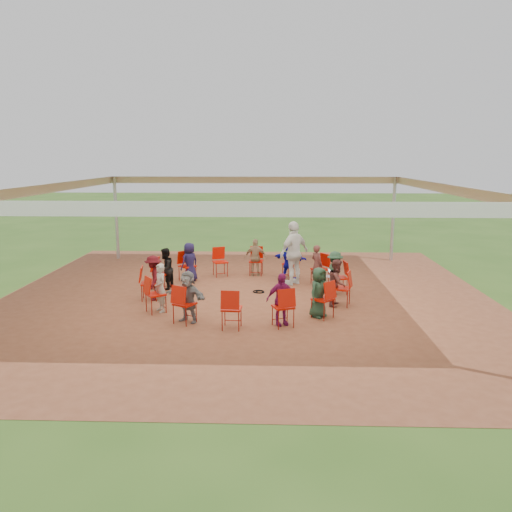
{
  "coord_description": "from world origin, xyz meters",
  "views": [
    {
      "loc": [
        0.7,
        -12.88,
        3.67
      ],
      "look_at": [
        0.25,
        0.3,
        1.06
      ],
      "focal_mm": 35.0,
      "sensor_mm": 36.0,
      "label": 1
    }
  ],
  "objects_px": {
    "chair_7": "(149,283)",
    "person_seated_8": "(188,296)",
    "chair_1": "(320,269)",
    "chair_6": "(162,274)",
    "person_seated_10": "(319,292)",
    "person_seated_0": "(335,273)",
    "chair_9": "(185,304)",
    "person_seated_11": "(337,283)",
    "chair_8": "(156,294)",
    "chair_5": "(187,266)",
    "chair_10": "(232,309)",
    "chair_12": "(323,299)",
    "chair_4": "(220,262)",
    "laptop": "(329,274)",
    "cable_coil": "(259,292)",
    "person_seated_2": "(289,260)",
    "chair_2": "(291,264)",
    "person_seated_5": "(165,269)",
    "chair_13": "(341,289)",
    "standing_person": "(294,253)",
    "person_seated_4": "(190,262)",
    "chair_0": "(339,278)",
    "person_seated_9": "(281,299)",
    "person_seated_6": "(154,278)",
    "person_seated_1": "(317,265)",
    "person_seated_7": "(160,288)",
    "chair_11": "(283,307)",
    "chair_3": "(256,261)"
  },
  "relations": [
    {
      "from": "person_seated_1",
      "to": "person_seated_7",
      "type": "xyz_separation_m",
      "value": [
        -3.99,
        -2.74,
        0.0
      ]
    },
    {
      "from": "chair_13",
      "to": "person_seated_10",
      "type": "bearing_deg",
      "value": 161.1
    },
    {
      "from": "chair_4",
      "to": "chair_11",
      "type": "bearing_deg",
      "value": 90.0
    },
    {
      "from": "person_seated_4",
      "to": "person_seated_6",
      "type": "distance_m",
      "value": 2.1
    },
    {
      "from": "person_seated_2",
      "to": "chair_2",
      "type": "bearing_deg",
      "value": -90.0
    },
    {
      "from": "person_seated_1",
      "to": "person_seated_9",
      "type": "height_order",
      "value": "same"
    },
    {
      "from": "chair_7",
      "to": "person_seated_8",
      "type": "bearing_deg",
      "value": 28.59
    },
    {
      "from": "chair_5",
      "to": "chair_8",
      "type": "relative_size",
      "value": 1.0
    },
    {
      "from": "person_seated_6",
      "to": "person_seated_10",
      "type": "xyz_separation_m",
      "value": [
        4.17,
        -1.27,
        0.0
      ]
    },
    {
      "from": "standing_person",
      "to": "person_seated_4",
      "type": "bearing_deg",
      "value": -48.51
    },
    {
      "from": "person_seated_8",
      "to": "laptop",
      "type": "xyz_separation_m",
      "value": [
        3.43,
        2.45,
        -0.04
      ]
    },
    {
      "from": "chair_4",
      "to": "laptop",
      "type": "height_order",
      "value": "chair_4"
    },
    {
      "from": "chair_1",
      "to": "person_seated_9",
      "type": "height_order",
      "value": "person_seated_9"
    },
    {
      "from": "chair_5",
      "to": "chair_10",
      "type": "distance_m",
      "value": 4.58
    },
    {
      "from": "chair_4",
      "to": "person_seated_6",
      "type": "xyz_separation_m",
      "value": [
        -1.46,
        -2.73,
        0.15
      ]
    },
    {
      "from": "chair_9",
      "to": "person_seated_0",
      "type": "bearing_deg",
      "value": 64.95
    },
    {
      "from": "chair_2",
      "to": "person_seated_5",
      "type": "relative_size",
      "value": 0.76
    },
    {
      "from": "person_seated_5",
      "to": "person_seated_9",
      "type": "bearing_deg",
      "value": 64.29
    },
    {
      "from": "chair_6",
      "to": "chair_13",
      "type": "xyz_separation_m",
      "value": [
        4.86,
        -1.48,
        0.0
      ]
    },
    {
      "from": "chair_4",
      "to": "person_seated_4",
      "type": "bearing_deg",
      "value": 18.9
    },
    {
      "from": "person_seated_2",
      "to": "laptop",
      "type": "distance_m",
      "value": 2.03
    },
    {
      "from": "chair_1",
      "to": "chair_6",
      "type": "xyz_separation_m",
      "value": [
        -4.53,
        -0.7,
        0.0
      ]
    },
    {
      "from": "chair_0",
      "to": "person_seated_9",
      "type": "relative_size",
      "value": 0.76
    },
    {
      "from": "chair_13",
      "to": "person_seated_1",
      "type": "bearing_deg",
      "value": 28.59
    },
    {
      "from": "chair_0",
      "to": "chair_8",
      "type": "height_order",
      "value": "same"
    },
    {
      "from": "person_seated_8",
      "to": "person_seated_11",
      "type": "xyz_separation_m",
      "value": [
        3.52,
        1.4,
        0.0
      ]
    },
    {
      "from": "chair_1",
      "to": "chair_7",
      "type": "distance_m",
      "value": 4.96
    },
    {
      "from": "chair_9",
      "to": "person_seated_11",
      "type": "relative_size",
      "value": 0.76
    },
    {
      "from": "cable_coil",
      "to": "person_seated_0",
      "type": "bearing_deg",
      "value": -2.56
    },
    {
      "from": "chair_9",
      "to": "chair_12",
      "type": "height_order",
      "value": "same"
    },
    {
      "from": "person_seated_11",
      "to": "chair_1",
      "type": "bearing_deg",
      "value": 22.84
    },
    {
      "from": "cable_coil",
      "to": "chair_9",
      "type": "bearing_deg",
      "value": -120.89
    },
    {
      "from": "standing_person",
      "to": "chair_3",
      "type": "bearing_deg",
      "value": -88.75
    },
    {
      "from": "person_seated_11",
      "to": "laptop",
      "type": "bearing_deg",
      "value": 21.77
    },
    {
      "from": "person_seated_1",
      "to": "person_seated_7",
      "type": "relative_size",
      "value": 1.0
    },
    {
      "from": "person_seated_4",
      "to": "chair_0",
      "type": "bearing_deg",
      "value": 116.38
    },
    {
      "from": "chair_1",
      "to": "person_seated_0",
      "type": "height_order",
      "value": "person_seated_0"
    },
    {
      "from": "chair_6",
      "to": "chair_8",
      "type": "relative_size",
      "value": 1.0
    },
    {
      "from": "chair_2",
      "to": "laptop",
      "type": "bearing_deg",
      "value": 147.19
    },
    {
      "from": "chair_5",
      "to": "chair_6",
      "type": "relative_size",
      "value": 1.0
    },
    {
      "from": "person_seated_4",
      "to": "person_seated_7",
      "type": "distance_m",
      "value": 3.02
    },
    {
      "from": "chair_13",
      "to": "person_seated_5",
      "type": "distance_m",
      "value": 4.97
    },
    {
      "from": "person_seated_2",
      "to": "chair_8",
      "type": "bearing_deg",
      "value": 76.83
    },
    {
      "from": "person_seated_1",
      "to": "chair_9",
      "type": "bearing_deg",
      "value": 103.17
    },
    {
      "from": "chair_3",
      "to": "chair_11",
      "type": "relative_size",
      "value": 1.0
    },
    {
      "from": "chair_13",
      "to": "person_seated_0",
      "type": "height_order",
      "value": "person_seated_0"
    },
    {
      "from": "person_seated_10",
      "to": "person_seated_0",
      "type": "bearing_deg",
      "value": 25.71
    },
    {
      "from": "chair_4",
      "to": "standing_person",
      "type": "relative_size",
      "value": 0.48
    },
    {
      "from": "chair_4",
      "to": "person_seated_8",
      "type": "xyz_separation_m",
      "value": [
        -0.27,
        -4.46,
        0.15
      ]
    },
    {
      "from": "chair_5",
      "to": "person_seated_9",
      "type": "height_order",
      "value": "person_seated_9"
    }
  ]
}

